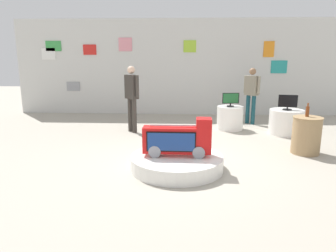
{
  "coord_description": "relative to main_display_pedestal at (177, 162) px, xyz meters",
  "views": [
    {
      "loc": [
        -0.09,
        -5.85,
        2.0
      ],
      "look_at": [
        -0.38,
        0.35,
        0.61
      ],
      "focal_mm": 33.08,
      "sensor_mm": 36.0,
      "label": 1
    }
  ],
  "objects": [
    {
      "name": "main_display_pedestal",
      "position": [
        0.0,
        0.0,
        0.0
      ],
      "size": [
        1.67,
        1.67,
        0.26
      ],
      "primitive_type": "cylinder",
      "color": "white",
      "rests_on": "ground"
    },
    {
      "name": "tv_on_left_rear",
      "position": [
        2.81,
        2.75,
        0.72
      ],
      "size": [
        0.47,
        0.23,
        0.39
      ],
      "color": "black",
      "rests_on": "display_pedestal_left_rear"
    },
    {
      "name": "display_pedestal_left_rear",
      "position": [
        2.81,
        2.75,
        0.2
      ],
      "size": [
        0.87,
        0.87,
        0.65
      ],
      "primitive_type": "cylinder",
      "color": "white",
      "rests_on": "ground"
    },
    {
      "name": "display_pedestal_center_rear",
      "position": [
        1.42,
        3.25,
        0.2
      ],
      "size": [
        0.72,
        0.72,
        0.65
      ],
      "primitive_type": "cylinder",
      "color": "white",
      "rests_on": "ground"
    },
    {
      "name": "bottle_on_side_table",
      "position": [
        2.68,
        1.13,
        0.77
      ],
      "size": [
        0.07,
        0.07,
        0.29
      ],
      "color": "brown",
      "rests_on": "side_table_round"
    },
    {
      "name": "shopper_browsing_near_truck",
      "position": [
        -1.26,
        2.8,
        0.91
      ],
      "size": [
        0.42,
        0.42,
        1.76
      ],
      "color": "#38332D",
      "rests_on": "ground"
    },
    {
      "name": "shopper_browsing_rear",
      "position": [
        2.15,
        4.01,
        0.85
      ],
      "size": [
        0.4,
        0.44,
        1.67
      ],
      "color": "#194751",
      "rests_on": "ground"
    },
    {
      "name": "novelty_firetruck_tv",
      "position": [
        0.02,
        -0.01,
        0.42
      ],
      "size": [
        1.21,
        0.35,
        0.69
      ],
      "color": "gray",
      "rests_on": "main_display_pedestal"
    },
    {
      "name": "tv_on_center_rear",
      "position": [
        1.42,
        3.24,
        0.72
      ],
      "size": [
        0.47,
        0.2,
        0.38
      ],
      "color": "black",
      "rests_on": "display_pedestal_center_rear"
    },
    {
      "name": "side_table_round",
      "position": [
        2.69,
        1.08,
        0.27
      ],
      "size": [
        0.6,
        0.6,
        0.78
      ],
      "color": "#9E7F56",
      "rests_on": "ground"
    },
    {
      "name": "back_wall_display",
      "position": [
        0.17,
        5.58,
        1.51
      ],
      "size": [
        11.83,
        0.13,
        3.26
      ],
      "color": "silver",
      "rests_on": "ground"
    },
    {
      "name": "ground_plane",
      "position": [
        0.18,
        0.52,
        -0.13
      ],
      "size": [
        30.0,
        30.0,
        0.0
      ],
      "primitive_type": "plane",
      "color": "#A8A091"
    }
  ]
}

